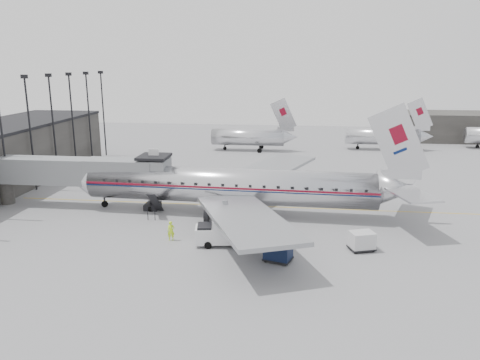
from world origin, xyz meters
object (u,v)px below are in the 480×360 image
Objects in this scene: service_van at (226,231)px; baggage_cart_white at (362,241)px; baggage_cart_navy at (278,251)px; ramp_worker at (171,231)px; airliner at (237,186)px.

baggage_cart_white is at bearing -8.05° from service_van.
baggage_cart_navy is 11.12m from ramp_worker.
airliner is 9.51m from service_van.
baggage_cart_navy is at bearing -41.08° from service_van.
airliner is 15.37× the size of baggage_cart_white.
airliner reaches higher than service_van.
airliner is 21.17× the size of ramp_worker.
baggage_cart_navy is 1.43× the size of ramp_worker.
airliner is at bearing 81.90° from service_van.
baggage_cart_white is 18.04m from ramp_worker.
ramp_worker is at bearing 160.26° from baggage_cart_white.
baggage_cart_navy is (5.19, -12.54, -2.27)m from airliner.
ramp_worker reaches higher than baggage_cart_white.
service_van is 2.17× the size of baggage_cart_white.
baggage_cart_navy is 8.25m from baggage_cart_white.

